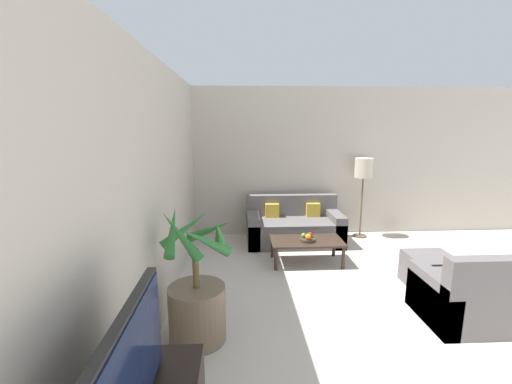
# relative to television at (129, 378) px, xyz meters

# --- Properties ---
(wall_back) EXTENTS (8.42, 0.06, 2.70)m
(wall_back) POSITION_rel_television_xyz_m (3.11, 4.88, 0.40)
(wall_back) COLOR #BCB2A3
(wall_back) RESTS_ON ground_plane
(wall_left) EXTENTS (0.06, 8.35, 2.70)m
(wall_left) POSITION_rel_television_xyz_m (-0.33, 1.48, 0.40)
(wall_left) COLOR #BCB2A3
(wall_left) RESTS_ON ground_plane
(television) EXTENTS (0.18, 1.01, 0.60)m
(television) POSITION_rel_television_xyz_m (0.00, 0.00, 0.00)
(television) COLOR black
(television) RESTS_ON tv_console
(potted_palm) EXTENTS (0.73, 0.74, 1.32)m
(potted_palm) POSITION_rel_television_xyz_m (0.10, 1.65, -0.54)
(potted_palm) COLOR brown
(potted_palm) RESTS_ON ground_plane
(sofa_loveseat) EXTENTS (1.63, 0.81, 0.80)m
(sofa_loveseat) POSITION_rel_television_xyz_m (1.47, 4.33, -0.67)
(sofa_loveseat) COLOR #605B5B
(sofa_loveseat) RESTS_ON ground_plane
(floor_lamp) EXTENTS (0.32, 0.32, 1.45)m
(floor_lamp) POSITION_rel_television_xyz_m (2.74, 4.59, 0.27)
(floor_lamp) COLOR brown
(floor_lamp) RESTS_ON ground_plane
(coffee_table) EXTENTS (1.06, 0.57, 0.36)m
(coffee_table) POSITION_rel_television_xyz_m (1.51, 3.43, -0.63)
(coffee_table) COLOR #38281E
(coffee_table) RESTS_ON ground_plane
(fruit_bowl) EXTENTS (0.23, 0.23, 0.04)m
(fruit_bowl) POSITION_rel_television_xyz_m (1.51, 3.39, -0.57)
(fruit_bowl) COLOR #42382D
(fruit_bowl) RESTS_ON coffee_table
(apple_red) EXTENTS (0.08, 0.08, 0.08)m
(apple_red) POSITION_rel_television_xyz_m (1.55, 3.43, -0.51)
(apple_red) COLOR red
(apple_red) RESTS_ON fruit_bowl
(apple_green) EXTENTS (0.07, 0.07, 0.07)m
(apple_green) POSITION_rel_television_xyz_m (1.46, 3.42, -0.51)
(apple_green) COLOR olive
(apple_green) RESTS_ON fruit_bowl
(orange_fruit) EXTENTS (0.09, 0.09, 0.09)m
(orange_fruit) POSITION_rel_television_xyz_m (1.51, 3.33, -0.50)
(orange_fruit) COLOR orange
(orange_fruit) RESTS_ON fruit_bowl
(armchair) EXTENTS (0.83, 0.78, 0.82)m
(armchair) POSITION_rel_television_xyz_m (2.85, 1.79, -0.67)
(armchair) COLOR #605B5B
(armchair) RESTS_ON ground_plane
(ottoman) EXTENTS (0.56, 0.55, 0.42)m
(ottoman) POSITION_rel_television_xyz_m (2.92, 2.59, -0.74)
(ottoman) COLOR #605B5B
(ottoman) RESTS_ON ground_plane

